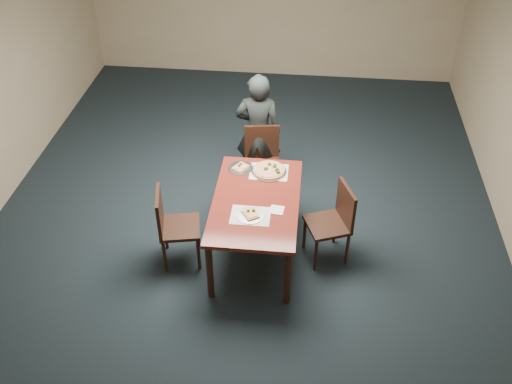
# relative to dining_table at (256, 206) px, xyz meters

# --- Properties ---
(ground) EXTENTS (8.00, 8.00, 0.00)m
(ground) POSITION_rel_dining_table_xyz_m (-0.19, 0.42, -0.66)
(ground) COLOR black
(ground) RESTS_ON ground
(room_shell) EXTENTS (8.00, 8.00, 8.00)m
(room_shell) POSITION_rel_dining_table_xyz_m (-0.19, 0.42, 1.08)
(room_shell) COLOR tan
(room_shell) RESTS_ON ground
(dining_table) EXTENTS (0.90, 1.50, 0.75)m
(dining_table) POSITION_rel_dining_table_xyz_m (0.00, 0.00, 0.00)
(dining_table) COLOR #521610
(dining_table) RESTS_ON ground
(chair_far) EXTENTS (0.48, 0.48, 0.91)m
(chair_far) POSITION_rel_dining_table_xyz_m (-0.04, 1.09, -0.14)
(chair_far) COLOR black
(chair_far) RESTS_ON ground
(chair_left) EXTENTS (0.50, 0.50, 0.91)m
(chair_left) POSITION_rel_dining_table_xyz_m (-0.87, -0.20, -0.14)
(chair_left) COLOR black
(chair_left) RESTS_ON ground
(chair_right) EXTENTS (0.55, 0.55, 0.91)m
(chair_right) POSITION_rel_dining_table_xyz_m (0.84, 0.05, -0.14)
(chair_right) COLOR black
(chair_right) RESTS_ON ground
(diner) EXTENTS (0.56, 0.37, 1.53)m
(diner) POSITION_rel_dining_table_xyz_m (-0.11, 1.29, 0.11)
(diner) COLOR black
(diner) RESTS_ON ground
(placemat_main) EXTENTS (0.42, 0.32, 0.00)m
(placemat_main) POSITION_rel_dining_table_xyz_m (0.09, 0.50, 0.09)
(placemat_main) COLOR white
(placemat_main) RESTS_ON dining_table
(placemat_near) EXTENTS (0.40, 0.30, 0.00)m
(placemat_near) POSITION_rel_dining_table_xyz_m (-0.03, -0.26, 0.09)
(placemat_near) COLOR white
(placemat_near) RESTS_ON dining_table
(pizza_pan) EXTENTS (0.39, 0.39, 0.07)m
(pizza_pan) POSITION_rel_dining_table_xyz_m (0.10, 0.50, 0.12)
(pizza_pan) COLOR silver
(pizza_pan) RESTS_ON dining_table
(slice_plate_near) EXTENTS (0.28, 0.28, 0.06)m
(slice_plate_near) POSITION_rel_dining_table_xyz_m (-0.03, -0.26, 0.11)
(slice_plate_near) COLOR silver
(slice_plate_near) RESTS_ON dining_table
(slice_plate_far) EXTENTS (0.28, 0.28, 0.06)m
(slice_plate_far) POSITION_rel_dining_table_xyz_m (-0.23, 0.53, 0.10)
(slice_plate_far) COLOR silver
(slice_plate_far) RESTS_ON dining_table
(napkin) EXTENTS (0.15, 0.15, 0.01)m
(napkin) POSITION_rel_dining_table_xyz_m (0.23, -0.15, 0.09)
(napkin) COLOR white
(napkin) RESTS_ON dining_table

